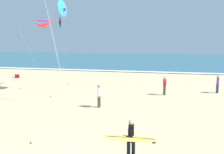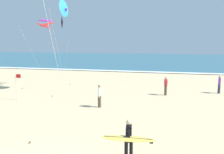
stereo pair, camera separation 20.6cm
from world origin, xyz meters
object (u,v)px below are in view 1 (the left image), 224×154
object	(u,v)px
surfer_trailing	(131,138)
bystander_red_top	(165,86)
bystander_white_top	(99,96)
kite_delta_cobalt_far	(63,8)
kite_diamond_charcoal_mid	(60,24)
bystander_purple_top	(218,84)
lifeguard_flag	(16,84)
kite_arc_violet_high	(44,24)

from	to	relation	value
surfer_trailing	bystander_red_top	bearing A→B (deg)	86.10
bystander_red_top	bystander_white_top	distance (m)	6.69
surfer_trailing	bystander_white_top	distance (m)	8.22
kite_delta_cobalt_far	bystander_white_top	size ratio (longest dim) A/B	5.16
kite_diamond_charcoal_mid	bystander_purple_top	xyz separation A→B (m)	(16.97, -4.12, -5.84)
kite_diamond_charcoal_mid	bystander_purple_top	world-z (taller)	kite_diamond_charcoal_mid
bystander_white_top	bystander_purple_top	distance (m)	11.34
kite_delta_cobalt_far	bystander_white_top	xyz separation A→B (m)	(4.60, -4.49, -6.62)
surfer_trailing	kite_delta_cobalt_far	xyz separation A→B (m)	(-8.05, 11.95, 6.39)
bystander_red_top	bystander_purple_top	bearing A→B (deg)	23.31
bystander_purple_top	lifeguard_flag	size ratio (longest dim) A/B	0.76
kite_arc_violet_high	kite_delta_cobalt_far	bearing A→B (deg)	-28.58
bystander_red_top	kite_diamond_charcoal_mid	bearing A→B (deg)	153.90
kite_diamond_charcoal_mid	bystander_red_top	distance (m)	15.01
kite_arc_violet_high	bystander_white_top	xyz separation A→B (m)	(7.35, -5.99, -5.47)
kite_diamond_charcoal_mid	bystander_white_top	size ratio (longest dim) A/B	4.74
kite_delta_cobalt_far	bystander_red_top	xyz separation A→B (m)	(8.90, 0.63, -6.62)
kite_delta_cobalt_far	lifeguard_flag	size ratio (longest dim) A/B	3.91
bystander_purple_top	lifeguard_flag	distance (m)	17.07
kite_delta_cobalt_far	lifeguard_flag	world-z (taller)	kite_delta_cobalt_far
bystander_red_top	bystander_purple_top	world-z (taller)	same
bystander_red_top	bystander_purple_top	size ratio (longest dim) A/B	1.00
kite_delta_cobalt_far	bystander_red_top	bearing A→B (deg)	4.04
kite_diamond_charcoal_mid	lifeguard_flag	distance (m)	12.09
kite_arc_violet_high	bystander_red_top	world-z (taller)	kite_arc_violet_high
surfer_trailing	lifeguard_flag	world-z (taller)	lifeguard_flag
bystander_white_top	kite_delta_cobalt_far	bearing A→B (deg)	135.69
kite_delta_cobalt_far	bystander_purple_top	size ratio (longest dim) A/B	5.16
bystander_purple_top	lifeguard_flag	world-z (taller)	lifeguard_flag
lifeguard_flag	kite_delta_cobalt_far	bearing A→B (deg)	60.68
kite_diamond_charcoal_mid	kite_delta_cobalt_far	world-z (taller)	kite_delta_cobalt_far
kite_diamond_charcoal_mid	kite_delta_cobalt_far	xyz separation A→B (m)	(3.51, -6.71, 0.79)
kite_diamond_charcoal_mid	bystander_white_top	bearing A→B (deg)	-54.08
kite_delta_cobalt_far	bystander_white_top	bearing A→B (deg)	-44.31
kite_arc_violet_high	bystander_white_top	bearing A→B (deg)	-39.18
kite_arc_violet_high	bystander_red_top	xyz separation A→B (m)	(11.65, -0.87, -5.47)
bystander_white_top	lifeguard_flag	bearing A→B (deg)	176.21
kite_diamond_charcoal_mid	lifeguard_flag	size ratio (longest dim) A/B	3.59
bystander_white_top	lifeguard_flag	xyz separation A→B (m)	(-6.87, 0.45, 0.45)
kite_diamond_charcoal_mid	bystander_white_top	world-z (taller)	kite_diamond_charcoal_mid
kite_arc_violet_high	bystander_red_top	bearing A→B (deg)	-4.26
bystander_red_top	bystander_white_top	bearing A→B (deg)	-130.01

